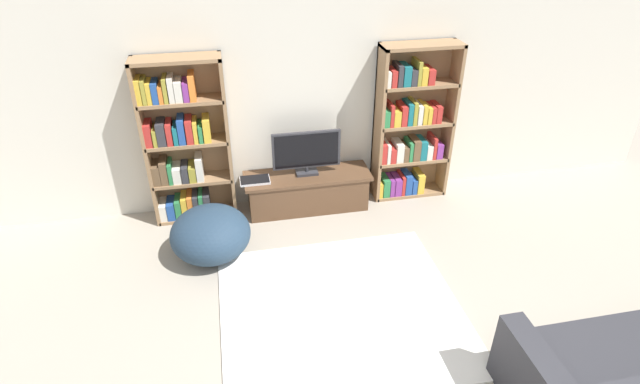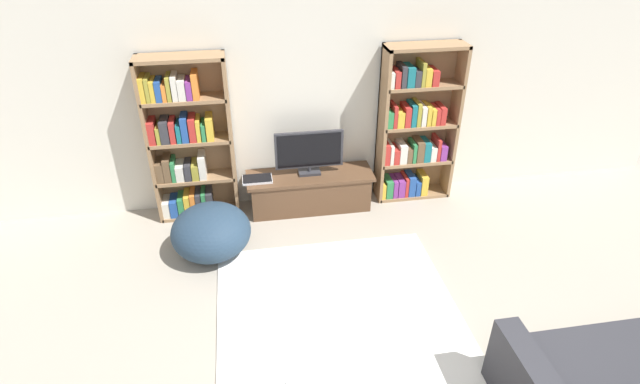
# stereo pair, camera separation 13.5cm
# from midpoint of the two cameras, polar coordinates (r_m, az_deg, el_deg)

# --- Properties ---
(wall_back) EXTENTS (8.80, 0.06, 2.60)m
(wall_back) POSITION_cam_midpoint_polar(r_m,az_deg,el_deg) (5.40, -3.23, 11.55)
(wall_back) COLOR silver
(wall_back) RESTS_ON ground_plane
(bookshelf_left) EXTENTS (0.86, 0.30, 1.78)m
(bookshelf_left) POSITION_cam_midpoint_polar(r_m,az_deg,el_deg) (5.39, -16.03, 5.21)
(bookshelf_left) COLOR #93704C
(bookshelf_left) RESTS_ON ground_plane
(bookshelf_right) EXTENTS (0.86, 0.30, 1.78)m
(bookshelf_right) POSITION_cam_midpoint_polar(r_m,az_deg,el_deg) (5.71, 9.57, 7.28)
(bookshelf_right) COLOR #93704C
(bookshelf_right) RESTS_ON ground_plane
(tv_stand) EXTENTS (1.40, 0.45, 0.42)m
(tv_stand) POSITION_cam_midpoint_polar(r_m,az_deg,el_deg) (5.62, -2.12, 0.13)
(tv_stand) COLOR brown
(tv_stand) RESTS_ON ground_plane
(television) EXTENTS (0.75, 0.16, 0.50)m
(television) POSITION_cam_midpoint_polar(r_m,az_deg,el_deg) (5.42, -2.27, 4.60)
(television) COLOR #2D2D33
(television) RESTS_ON tv_stand
(laptop) EXTENTS (0.32, 0.21, 0.03)m
(laptop) POSITION_cam_midpoint_polar(r_m,az_deg,el_deg) (5.43, -8.16, 1.34)
(laptop) COLOR silver
(laptop) RESTS_ON tv_stand
(area_rug) EXTENTS (2.06, 1.89, 0.02)m
(area_rug) POSITION_cam_midpoint_polar(r_m,az_deg,el_deg) (4.44, 1.49, -13.22)
(area_rug) COLOR white
(area_rug) RESTS_ON ground_plane
(beanbag_ottoman) EXTENTS (0.78, 0.78, 0.52)m
(beanbag_ottoman) POSITION_cam_midpoint_polar(r_m,az_deg,el_deg) (4.99, -13.15, -4.70)
(beanbag_ottoman) COLOR #23384C
(beanbag_ottoman) RESTS_ON ground_plane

